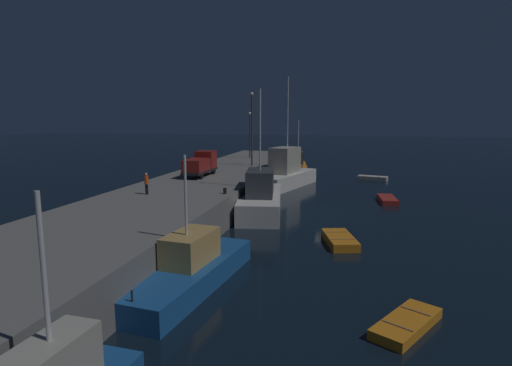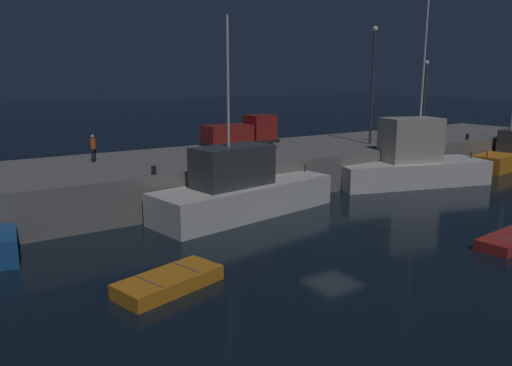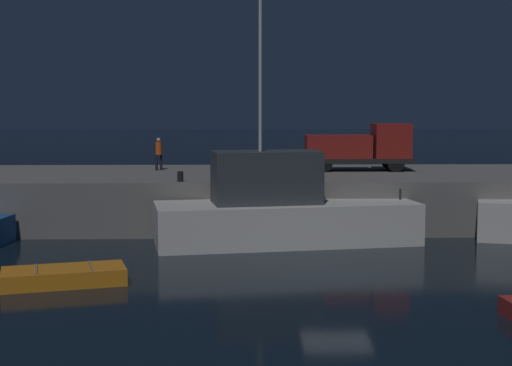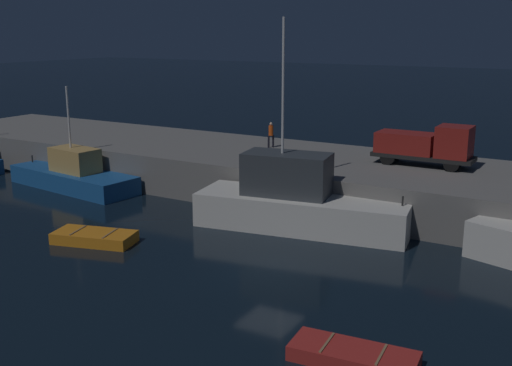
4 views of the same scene
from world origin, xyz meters
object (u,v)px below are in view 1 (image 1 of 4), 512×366
dinghy_red_small (373,178)px  utility_truck (201,164)px  fishing_trawler_green (285,174)px  lamp_post_east (250,131)px  dockworker (146,182)px  fishing_trawler_red (261,198)px  rowboat_white_mid (387,200)px  bollard_west (225,191)px  lamp_post_west (252,124)px  bollard_central (283,157)px  rowboat_blue_far (407,324)px  fishing_boat_white (189,269)px  dinghy_orange_near (340,240)px  fishing_boat_blue (298,166)px

dinghy_red_small → utility_truck: utility_truck is taller
utility_truck → fishing_trawler_green: bearing=-36.2°
lamp_post_east → dockworker: size_ratio=3.94×
fishing_trawler_red → utility_truck: bearing=58.1°
rowboat_white_mid → bollard_west: size_ratio=8.94×
fishing_trawler_red → utility_truck: (4.71, 7.56, 2.41)m
lamp_post_west → bollard_central: size_ratio=19.45×
dockworker → rowboat_blue_far: bearing=-124.9°
fishing_boat_white → dockworker: size_ratio=5.95×
lamp_post_east → dockworker: (-31.33, 0.88, -3.11)m
bollard_west → fishing_trawler_green: bearing=-5.5°
dinghy_orange_near → rowboat_blue_far: (-11.34, -3.10, -0.06)m
fishing_boat_blue → lamp_post_east: 9.49m
dinghy_red_small → utility_truck: 26.62m
dockworker → bollard_central: bearing=-11.4°
fishing_trawler_green → lamp_post_east: 13.42m
lamp_post_west → dockworker: lamp_post_west is taller
lamp_post_east → utility_truck: bearing=179.0°
fishing_trawler_red → fishing_boat_white: fishing_trawler_red is taller
lamp_post_east → dockworker: 31.50m
lamp_post_west → utility_truck: 11.57m
fishing_boat_blue → bollard_central: bearing=155.6°
dinghy_orange_near → dinghy_red_small: dinghy_orange_near is taller
fishing_trawler_green → utility_truck: 12.77m
lamp_post_east → utility_truck: size_ratio=1.16×
lamp_post_east → lamp_post_west: bearing=-164.7°
fishing_trawler_green → dockworker: size_ratio=7.76×
lamp_post_west → bollard_west: 20.48m
lamp_post_west → bollard_west: lamp_post_west is taller
fishing_trawler_red → dinghy_orange_near: fishing_trawler_red is taller
dockworker → bollard_west: dockworker is taller
fishing_trawler_green → lamp_post_west: (0.22, 4.34, 6.23)m
rowboat_blue_far → utility_truck: utility_truck is taller
dinghy_red_small → dockworker: bearing=147.2°
fishing_trawler_red → bollard_central: fishing_trawler_red is taller
utility_truck → dockworker: utility_truck is taller
rowboat_blue_far → bollard_central: bollard_central is taller
lamp_post_west → fishing_boat_blue: bearing=-17.9°
fishing_boat_blue → fishing_trawler_green: fishing_trawler_green is taller
rowboat_blue_far → lamp_post_west: (34.30, 14.98, 7.68)m
fishing_trawler_red → lamp_post_west: bearing=16.5°
rowboat_white_mid → dockworker: bearing=125.3°
utility_truck → bollard_central: utility_truck is taller
fishing_boat_blue → dinghy_orange_near: size_ratio=2.13×
fishing_boat_white → lamp_post_west: 33.25m
dinghy_orange_near → bollard_west: size_ratio=9.35×
rowboat_white_mid → lamp_post_west: size_ratio=0.46×
dinghy_orange_near → fishing_trawler_red: bearing=43.3°
bollard_central → lamp_post_west: bearing=164.9°
fishing_boat_blue → dinghy_orange_near: 36.99m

